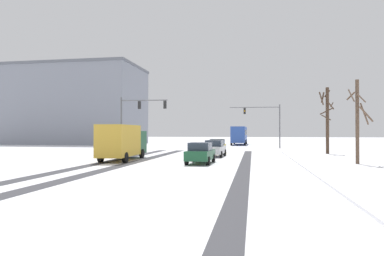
# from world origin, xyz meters

# --- Properties ---
(ground_plane) EXTENTS (300.00, 300.00, 0.00)m
(ground_plane) POSITION_xyz_m (0.00, 0.00, 0.00)
(ground_plane) COLOR white
(wheel_track_left_lane) EXTENTS (1.07, 37.50, 0.01)m
(wheel_track_left_lane) POSITION_xyz_m (-6.03, 17.05, 0.00)
(wheel_track_left_lane) COLOR #424247
(wheel_track_left_lane) RESTS_ON ground
(wheel_track_right_lane) EXTENTS (0.83, 37.50, 0.01)m
(wheel_track_right_lane) POSITION_xyz_m (5.08, 17.05, 0.00)
(wheel_track_right_lane) COLOR #424247
(wheel_track_right_lane) RESTS_ON ground
(wheel_track_center) EXTENTS (1.08, 37.50, 0.01)m
(wheel_track_center) POSITION_xyz_m (-3.70, 17.05, 0.00)
(wheel_track_center) COLOR #424247
(wheel_track_center) RESTS_ON ground
(sidewalk_kerb_right) EXTENTS (4.00, 37.50, 0.12)m
(sidewalk_kerb_right) POSITION_xyz_m (10.97, 15.34, 0.06)
(sidewalk_kerb_right) COLOR white
(sidewalk_kerb_right) RESTS_ON ground
(traffic_signal_near_left) EXTENTS (5.65, 0.43, 6.50)m
(traffic_signal_near_left) POSITION_xyz_m (-7.64, 30.14, 4.63)
(traffic_signal_near_left) COLOR #56565B
(traffic_signal_near_left) RESTS_ON ground
(traffic_signal_far_right) EXTENTS (7.43, 0.66, 6.50)m
(traffic_signal_far_right) POSITION_xyz_m (7.46, 43.96, 4.51)
(traffic_signal_far_right) COLOR #56565B
(traffic_signal_far_right) RESTS_ON ground
(car_yellow_cab_lead) EXTENTS (1.96, 4.16, 1.62)m
(car_yellow_cab_lead) POSITION_xyz_m (1.73, 30.44, 0.82)
(car_yellow_cab_lead) COLOR yellow
(car_yellow_cab_lead) RESTS_ON ground
(car_silver_second) EXTENTS (2.02, 4.19, 1.62)m
(car_silver_second) POSITION_xyz_m (1.96, 25.57, 0.82)
(car_silver_second) COLOR #B7BABF
(car_silver_second) RESTS_ON ground
(car_dark_green_third) EXTENTS (1.94, 4.16, 1.62)m
(car_dark_green_third) POSITION_xyz_m (1.69, 18.12, 0.82)
(car_dark_green_third) COLOR #194C2D
(car_dark_green_third) RESTS_ON ground
(bus_oncoming) EXTENTS (2.80, 11.04, 3.38)m
(bus_oncoming) POSITION_xyz_m (3.11, 57.27, 1.99)
(bus_oncoming) COLOR #284793
(bus_oncoming) RESTS_ON ground
(box_truck_delivery) EXTENTS (2.55, 7.49, 3.02)m
(box_truck_delivery) POSITION_xyz_m (-5.37, 20.07, 1.63)
(box_truck_delivery) COLOR #194C2D
(box_truck_delivery) RESTS_ON ground
(bare_tree_sidewalk_mid) EXTENTS (1.89, 1.90, 6.41)m
(bare_tree_sidewalk_mid) POSITION_xyz_m (13.49, 19.89, 3.40)
(bare_tree_sidewalk_mid) COLOR brown
(bare_tree_sidewalk_mid) RESTS_ON ground
(bare_tree_sidewalk_far) EXTENTS (1.62, 1.64, 7.38)m
(bare_tree_sidewalk_far) POSITION_xyz_m (13.77, 32.09, 4.03)
(bare_tree_sidewalk_far) COLOR #423023
(bare_tree_sidewalk_far) RESTS_ON ground
(office_building_far_left_block) EXTENTS (27.14, 15.14, 15.59)m
(office_building_far_left_block) POSITION_xyz_m (-30.25, 56.06, 7.80)
(office_building_far_left_block) COLOR gray
(office_building_far_left_block) RESTS_ON ground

